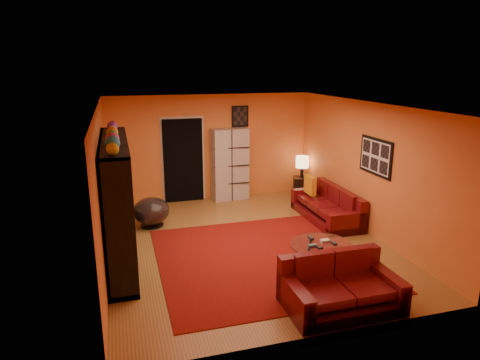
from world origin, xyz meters
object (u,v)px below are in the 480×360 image
object	(u,v)px
sofa	(329,207)
side_table	(301,187)
loveseat	(339,286)
table_lamp	(302,162)
bowl_chair	(151,211)
coffee_table	(321,247)
entertainment_unit	(118,201)
storage_cabinet	(230,164)
tv	(121,204)

from	to	relation	value
sofa	side_table	xyz separation A→B (m)	(0.12, 1.75, -0.04)
loveseat	table_lamp	size ratio (longest dim) A/B	2.85
bowl_chair	side_table	world-z (taller)	bowl_chair
loveseat	coffee_table	world-z (taller)	loveseat
entertainment_unit	table_lamp	bearing A→B (deg)	28.84
loveseat	table_lamp	xyz separation A→B (m)	(1.63, 4.91, 0.61)
entertainment_unit	storage_cabinet	distance (m)	3.90
loveseat	table_lamp	distance (m)	5.21
tv	storage_cabinet	bearing A→B (deg)	-43.75
storage_cabinet	bowl_chair	bearing A→B (deg)	-151.39
loveseat	side_table	distance (m)	5.17
sofa	storage_cabinet	size ratio (longest dim) A/B	1.12
tv	sofa	bearing A→B (deg)	-80.55
sofa	side_table	size ratio (longest dim) A/B	3.99
storage_cabinet	table_lamp	distance (m)	1.84
tv	table_lamp	size ratio (longest dim) A/B	1.73
entertainment_unit	tv	xyz separation A→B (m)	(0.05, 0.02, -0.06)
entertainment_unit	table_lamp	xyz separation A→B (m)	(4.53, 2.49, -0.16)
coffee_table	side_table	world-z (taller)	coffee_table
storage_cabinet	bowl_chair	world-z (taller)	storage_cabinet
sofa	bowl_chair	distance (m)	3.83
coffee_table	storage_cabinet	distance (m)	4.33
coffee_table	storage_cabinet	bearing A→B (deg)	94.92
tv	loveseat	bearing A→B (deg)	-130.52
side_table	entertainment_unit	bearing A→B (deg)	-151.16
tv	coffee_table	size ratio (longest dim) A/B	0.94
entertainment_unit	side_table	world-z (taller)	entertainment_unit
tv	side_table	world-z (taller)	tv
table_lamp	entertainment_unit	bearing A→B (deg)	-151.16
loveseat	side_table	xyz separation A→B (m)	(1.63, 4.91, -0.03)
tv	loveseat	distance (m)	3.81
loveseat	coffee_table	bearing A→B (deg)	-11.27
entertainment_unit	table_lamp	size ratio (longest dim) A/B	5.46
sofa	side_table	world-z (taller)	sofa
tv	sofa	xyz separation A→B (m)	(4.36, 0.72, -0.71)
loveseat	bowl_chair	distance (m)	4.45
storage_cabinet	side_table	distance (m)	1.95
entertainment_unit	loveseat	bearing A→B (deg)	-39.79
side_table	sofa	bearing A→B (deg)	-93.85
storage_cabinet	table_lamp	size ratio (longest dim) A/B	3.24
coffee_table	table_lamp	world-z (taller)	table_lamp
side_table	tv	bearing A→B (deg)	-151.08
entertainment_unit	bowl_chair	size ratio (longest dim) A/B	3.98
sofa	storage_cabinet	bearing A→B (deg)	129.90
tv	sofa	size ratio (longest dim) A/B	0.48
table_lamp	loveseat	bearing A→B (deg)	-108.33
storage_cabinet	table_lamp	world-z (taller)	storage_cabinet
bowl_chair	side_table	size ratio (longest dim) A/B	1.51
bowl_chair	table_lamp	distance (m)	4.07
table_lamp	sofa	bearing A→B (deg)	-93.85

